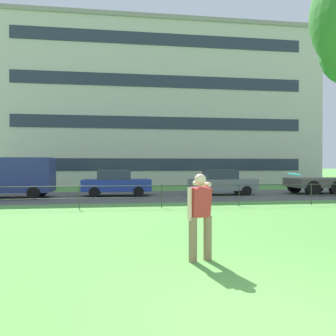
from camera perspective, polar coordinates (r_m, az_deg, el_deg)
The scene contains 9 objects.
ground_plane at distance 4.43m, azimuth 16.84°, elevation -23.96°, with size 300.00×300.00×0.00m, color #569942.
street_strip at distance 19.82m, azimuth -2.99°, elevation -4.77°, with size 80.00×7.29×0.01m, color #565454.
park_fence at distance 14.30m, azimuth -1.09°, elevation -4.16°, with size 34.54×0.04×1.00m.
person_thrower at distance 6.45m, azimuth 5.49°, elevation -7.80°, with size 0.50×0.85×1.67m.
frisbee at distance 7.80m, azimuth 20.80°, elevation -0.99°, with size 0.38×0.38×0.06m.
panel_van_center at distance 20.44m, azimuth -25.98°, elevation -1.11°, with size 5.00×2.11×2.24m.
car_blue_left at distance 19.93m, azimuth -8.84°, elevation -2.52°, with size 4.03×1.86×1.54m.
car_grey_right at distance 20.60m, azimuth 9.18°, elevation -2.42°, with size 4.04×1.88×1.54m.
apartment_building_background at distance 37.60m, azimuth -2.30°, elevation 9.45°, with size 31.19×14.97×15.33m.
Camera 1 is at (-1.70, -3.66, 1.84)m, focal length 35.58 mm.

